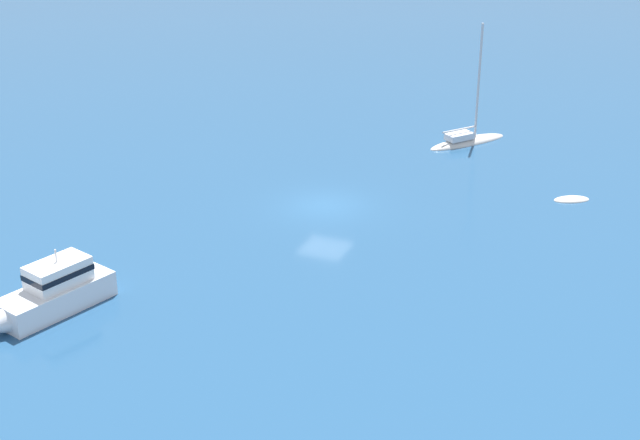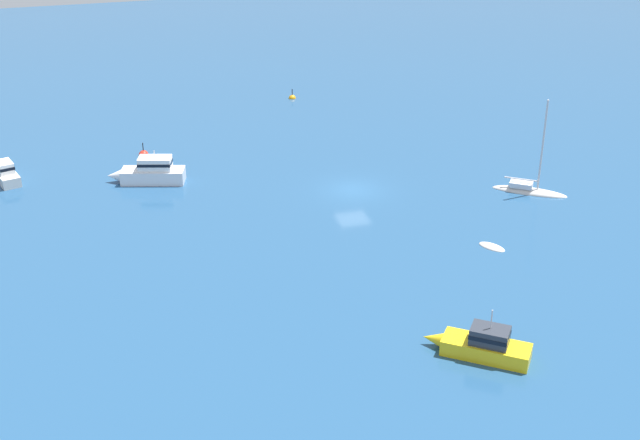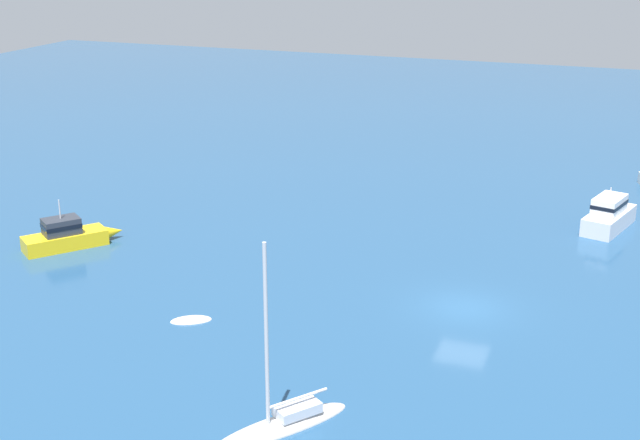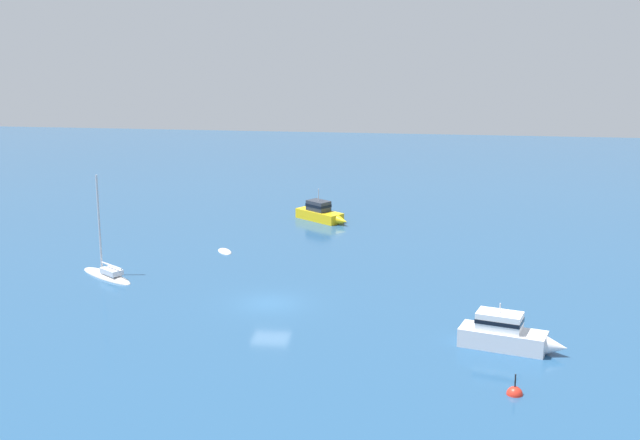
% 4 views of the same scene
% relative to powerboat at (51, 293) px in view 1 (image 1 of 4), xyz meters
% --- Properties ---
extents(ground_plane, '(161.88, 161.88, 0.00)m').
position_rel_powerboat_xyz_m(ground_plane, '(-6.03, -14.99, -0.87)').
color(ground_plane, navy).
extents(powerboat, '(3.11, 6.29, 2.70)m').
position_rel_powerboat_xyz_m(powerboat, '(0.00, 0.00, 0.00)').
color(powerboat, white).
rests_on(powerboat, ground).
extents(tender, '(2.17, 1.82, 0.38)m').
position_rel_powerboat_xyz_m(tender, '(-17.93, -20.93, -0.87)').
color(tender, silver).
rests_on(tender, ground).
extents(ketch, '(4.47, 5.40, 7.87)m').
position_rel_powerboat_xyz_m(ketch, '(-10.28, -27.93, -0.70)').
color(ketch, silver).
rests_on(ketch, ground).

